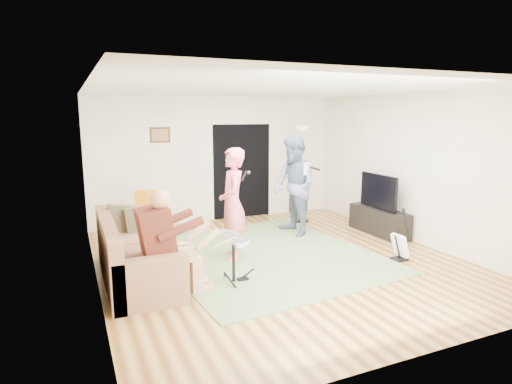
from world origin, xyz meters
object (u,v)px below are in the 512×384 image
Objects in this scene: sofa at (131,260)px; guitarist at (294,186)px; torchiere_lamp at (301,157)px; drum_kit at (234,262)px; guitar_spare at (400,245)px; dining_chair at (146,224)px; television at (379,191)px; tv_cabinet at (379,221)px; singer at (233,204)px.

guitarist reaches higher than sofa.
guitarist is at bearing -126.73° from torchiere_lamp.
guitar_spare reaches higher than drum_kit.
television is (4.23, -1.30, 0.51)m from dining_chair.
guitarist is 2.04× the size of dining_chair.
drum_kit reaches higher than tv_cabinet.
tv_cabinet is at bearing 108.45° from singer.
singer is 1.29× the size of tv_cabinet.
guitarist is 0.93× the size of torchiere_lamp.
tv_cabinet is 0.60m from television.
singer reaches higher than television.
torchiere_lamp is at bearing 12.46° from dining_chair.
sofa is 1.08× the size of torchiere_lamp.
television is at bearing 6.22° from sofa.
drum_kit is 2.70m from guitarist.
tv_cabinet is at bearing 0.00° from television.
drum_kit is at bearing -5.62° from singer.
television is at bearing 67.00° from guitarist.
television reaches higher than guitar_spare.
dining_chair is 4.47m from tv_cabinet.
singer is at bearing -43.83° from dining_chair.
torchiere_lamp reaches higher than singer.
television is at bearing 64.34° from guitar_spare.
dining_chair is (-2.70, 0.68, -0.63)m from guitarist.
television is (1.53, -0.61, -0.11)m from guitarist.
guitar_spare is 0.41× the size of torchiere_lamp.
tv_cabinet is (0.92, -1.50, -1.17)m from torchiere_lamp.
guitarist is (1.92, 1.78, 0.66)m from drum_kit.
sofa reaches higher than tv_cabinet.
torchiere_lamp is at bearing 120.13° from television.
guitar_spare is (2.43, -1.18, -0.66)m from singer.
dining_chair is (-3.36, -0.20, -1.08)m from torchiere_lamp.
television reaches higher than drum_kit.
dining_chair reaches higher than sofa.
torchiere_lamp is at bearing 142.10° from singer.
singer is (1.66, 0.31, 0.60)m from sofa.
television reaches higher than tv_cabinet.
guitar_spare is at bearing 78.87° from singer.
tv_cabinet is 1.41× the size of television.
dining_chair reaches higher than guitar_spare.
guitarist is at bearing -5.09° from dining_chair.
torchiere_lamp is at bearing 27.42° from sofa.
sofa is 4.81m from television.
guitar_spare is at bearing -115.66° from television.
television reaches higher than sofa.
singer is 2.78m from guitar_spare.
torchiere_lamp reaches higher than tv_cabinet.
singer is 0.87× the size of torchiere_lamp.
dining_chair is at bearing 163.16° from tv_cabinet.
guitarist is (3.22, 1.13, 0.66)m from sofa.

